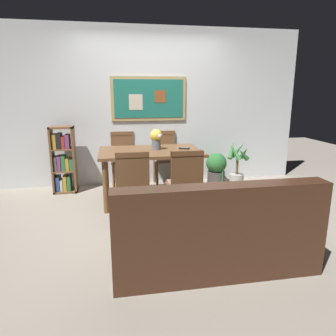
{
  "coord_description": "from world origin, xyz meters",
  "views": [
    {
      "loc": [
        -0.64,
        -3.88,
        1.56
      ],
      "look_at": [
        0.02,
        -0.21,
        0.65
      ],
      "focal_mm": 33.46,
      "sensor_mm": 36.0,
      "label": 1
    }
  ],
  "objects_px": {
    "dining_chair_far_right": "(165,153)",
    "potted_ivy": "(216,168)",
    "dining_table": "(150,157)",
    "potted_palm": "(237,170)",
    "dining_chair_far_left": "(123,154)",
    "bookshelf": "(63,161)",
    "leather_couch": "(211,233)",
    "dining_chair_near_left": "(132,182)",
    "tv_remote": "(184,148)",
    "flower_vase": "(156,138)",
    "dining_chair_near_right": "(185,180)"
  },
  "relations": [
    {
      "from": "dining_chair_near_left",
      "to": "flower_vase",
      "type": "xyz_separation_m",
      "value": [
        0.41,
        0.88,
        0.38
      ]
    },
    {
      "from": "dining_chair_far_left",
      "to": "dining_chair_near_left",
      "type": "xyz_separation_m",
      "value": [
        0.04,
        -1.68,
        0.0
      ]
    },
    {
      "from": "dining_chair_far_right",
      "to": "bookshelf",
      "type": "height_order",
      "value": "bookshelf"
    },
    {
      "from": "dining_chair_far_right",
      "to": "dining_chair_far_left",
      "type": "bearing_deg",
      "value": 178.1
    },
    {
      "from": "flower_vase",
      "to": "potted_ivy",
      "type": "bearing_deg",
      "value": 28.78
    },
    {
      "from": "leather_couch",
      "to": "flower_vase",
      "type": "distance_m",
      "value": 2.0
    },
    {
      "from": "tv_remote",
      "to": "potted_ivy",
      "type": "bearing_deg",
      "value": 42.22
    },
    {
      "from": "leather_couch",
      "to": "tv_remote",
      "type": "distance_m",
      "value": 1.91
    },
    {
      "from": "dining_table",
      "to": "leather_couch",
      "type": "xyz_separation_m",
      "value": [
        0.32,
        -1.84,
        -0.34
      ]
    },
    {
      "from": "dining_chair_far_left",
      "to": "tv_remote",
      "type": "relative_size",
      "value": 5.68
    },
    {
      "from": "dining_table",
      "to": "potted_palm",
      "type": "height_order",
      "value": "potted_palm"
    },
    {
      "from": "dining_chair_far_left",
      "to": "dining_chair_far_right",
      "type": "height_order",
      "value": "same"
    },
    {
      "from": "leather_couch",
      "to": "potted_ivy",
      "type": "distance_m",
      "value": 2.67
    },
    {
      "from": "dining_chair_far_left",
      "to": "potted_palm",
      "type": "distance_m",
      "value": 1.91
    },
    {
      "from": "dining_chair_far_right",
      "to": "leather_couch",
      "type": "bearing_deg",
      "value": -90.55
    },
    {
      "from": "dining_chair_near_right",
      "to": "potted_palm",
      "type": "distance_m",
      "value": 1.64
    },
    {
      "from": "dining_chair_near_right",
      "to": "potted_palm",
      "type": "xyz_separation_m",
      "value": [
        1.14,
        1.16,
        -0.21
      ]
    },
    {
      "from": "dining_chair_near_left",
      "to": "tv_remote",
      "type": "distance_m",
      "value": 1.19
    },
    {
      "from": "bookshelf",
      "to": "potted_palm",
      "type": "xyz_separation_m",
      "value": [
        2.75,
        -0.36,
        -0.17
      ]
    },
    {
      "from": "dining_chair_near_left",
      "to": "potted_palm",
      "type": "height_order",
      "value": "dining_chair_near_left"
    },
    {
      "from": "dining_table",
      "to": "dining_chair_far_right",
      "type": "height_order",
      "value": "dining_chair_far_right"
    },
    {
      "from": "leather_couch",
      "to": "flower_vase",
      "type": "bearing_deg",
      "value": 96.87
    },
    {
      "from": "potted_palm",
      "to": "tv_remote",
      "type": "relative_size",
      "value": 4.97
    },
    {
      "from": "dining_chair_far_left",
      "to": "potted_ivy",
      "type": "height_order",
      "value": "dining_chair_far_left"
    },
    {
      "from": "dining_table",
      "to": "leather_couch",
      "type": "distance_m",
      "value": 1.9
    },
    {
      "from": "dining_chair_near_left",
      "to": "bookshelf",
      "type": "relative_size",
      "value": 0.87
    },
    {
      "from": "potted_palm",
      "to": "flower_vase",
      "type": "relative_size",
      "value": 2.74
    },
    {
      "from": "dining_table",
      "to": "dining_chair_far_right",
      "type": "relative_size",
      "value": 1.59
    },
    {
      "from": "dining_chair_far_right",
      "to": "potted_ivy",
      "type": "xyz_separation_m",
      "value": [
        0.88,
        -0.15,
        -0.26
      ]
    },
    {
      "from": "dining_chair_near_right",
      "to": "bookshelf",
      "type": "height_order",
      "value": "bookshelf"
    },
    {
      "from": "bookshelf",
      "to": "potted_ivy",
      "type": "relative_size",
      "value": 1.77
    },
    {
      "from": "dining_chair_near_right",
      "to": "potted_palm",
      "type": "bearing_deg",
      "value": 45.35
    },
    {
      "from": "dining_chair_far_left",
      "to": "tv_remote",
      "type": "distance_m",
      "value": 1.22
    },
    {
      "from": "flower_vase",
      "to": "dining_chair_near_left",
      "type": "bearing_deg",
      "value": -115.12
    },
    {
      "from": "dining_chair_near_right",
      "to": "potted_ivy",
      "type": "xyz_separation_m",
      "value": [
        0.92,
        1.53,
        -0.26
      ]
    },
    {
      "from": "dining_chair_far_left",
      "to": "bookshelf",
      "type": "bearing_deg",
      "value": -168.57
    },
    {
      "from": "dining_chair_far_right",
      "to": "dining_chair_near_left",
      "type": "height_order",
      "value": "same"
    },
    {
      "from": "leather_couch",
      "to": "bookshelf",
      "type": "distance_m",
      "value": 2.98
    },
    {
      "from": "dining_table",
      "to": "bookshelf",
      "type": "distance_m",
      "value": 1.46
    },
    {
      "from": "dining_chair_near_right",
      "to": "bookshelf",
      "type": "distance_m",
      "value": 2.21
    },
    {
      "from": "dining_chair_near_left",
      "to": "bookshelf",
      "type": "xyz_separation_m",
      "value": [
        -0.98,
        1.49,
        -0.03
      ]
    },
    {
      "from": "tv_remote",
      "to": "leather_couch",
      "type": "bearing_deg",
      "value": -95.44
    },
    {
      "from": "leather_couch",
      "to": "tv_remote",
      "type": "xyz_separation_m",
      "value": [
        0.18,
        1.85,
        0.45
      ]
    },
    {
      "from": "leather_couch",
      "to": "potted_ivy",
      "type": "height_order",
      "value": "leather_couch"
    },
    {
      "from": "dining_chair_near_right",
      "to": "dining_chair_far_left",
      "type": "xyz_separation_m",
      "value": [
        -0.67,
        1.7,
        0.0
      ]
    },
    {
      "from": "dining_table",
      "to": "dining_chair_near_left",
      "type": "relative_size",
      "value": 1.59
    },
    {
      "from": "potted_palm",
      "to": "tv_remote",
      "type": "distance_m",
      "value": 1.08
    },
    {
      "from": "potted_ivy",
      "to": "dining_table",
      "type": "bearing_deg",
      "value": -151.44
    },
    {
      "from": "dining_chair_near_left",
      "to": "tv_remote",
      "type": "relative_size",
      "value": 5.68
    },
    {
      "from": "dining_chair_far_right",
      "to": "leather_couch",
      "type": "height_order",
      "value": "dining_chair_far_right"
    }
  ]
}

